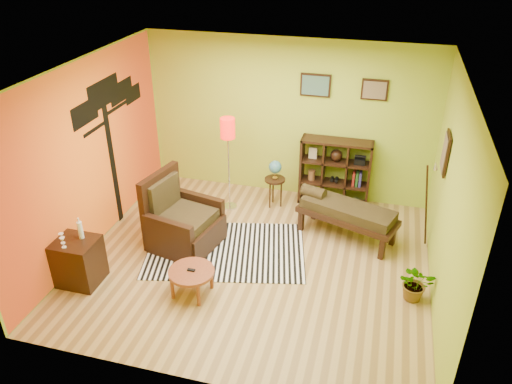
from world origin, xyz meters
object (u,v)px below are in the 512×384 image
(potted_plant, at_px, (415,286))
(armchair, at_px, (181,224))
(globe_table, at_px, (275,172))
(cube_shelf, at_px, (336,173))
(side_cabinet, at_px, (79,261))
(floor_lamp, at_px, (228,137))
(bench, at_px, (345,211))
(coffee_table, at_px, (192,274))

(potted_plant, bearing_deg, armchair, 173.20)
(globe_table, distance_m, cube_shelf, 1.05)
(armchair, distance_m, side_cabinet, 1.58)
(armchair, bearing_deg, potted_plant, -6.80)
(armchair, height_order, globe_table, armchair)
(side_cabinet, distance_m, floor_lamp, 2.99)
(armchair, xyz_separation_m, potted_plant, (3.47, -0.41, -0.15))
(globe_table, distance_m, bench, 1.44)
(floor_lamp, relative_size, potted_plant, 3.24)
(coffee_table, bearing_deg, armchair, 118.70)
(floor_lamp, relative_size, globe_table, 1.91)
(cube_shelf, height_order, potted_plant, cube_shelf)
(side_cabinet, height_order, cube_shelf, cube_shelf)
(coffee_table, relative_size, bench, 0.37)
(side_cabinet, bearing_deg, floor_lamp, 60.65)
(armchair, distance_m, bench, 2.54)
(globe_table, bearing_deg, side_cabinet, -128.02)
(cube_shelf, bearing_deg, potted_plant, -59.05)
(globe_table, bearing_deg, cube_shelf, 19.92)
(side_cabinet, bearing_deg, cube_shelf, 44.65)
(floor_lamp, bearing_deg, globe_table, 19.18)
(floor_lamp, bearing_deg, coffee_table, -84.90)
(cube_shelf, bearing_deg, side_cabinet, -135.35)
(floor_lamp, bearing_deg, bench, -11.26)
(cube_shelf, bearing_deg, coffee_table, -117.57)
(coffee_table, xyz_separation_m, bench, (1.81, 1.90, 0.14))
(globe_table, relative_size, cube_shelf, 0.72)
(globe_table, relative_size, potted_plant, 1.70)
(floor_lamp, bearing_deg, potted_plant, -28.05)
(armchair, xyz_separation_m, cube_shelf, (2.11, 1.85, 0.25))
(bench, xyz_separation_m, potted_plant, (1.08, -1.24, -0.26))
(bench, bearing_deg, potted_plant, -49.15)
(floor_lamp, xyz_separation_m, globe_table, (0.74, 0.26, -0.68))
(coffee_table, height_order, globe_table, globe_table)
(floor_lamp, height_order, globe_table, floor_lamp)
(armchair, bearing_deg, side_cabinet, -129.20)
(bench, bearing_deg, floor_lamp, 168.74)
(coffee_table, relative_size, floor_lamp, 0.37)
(armchair, xyz_separation_m, bench, (2.39, 0.83, 0.11))
(globe_table, bearing_deg, floor_lamp, -160.82)
(side_cabinet, bearing_deg, coffee_table, 5.56)
(side_cabinet, height_order, floor_lamp, floor_lamp)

